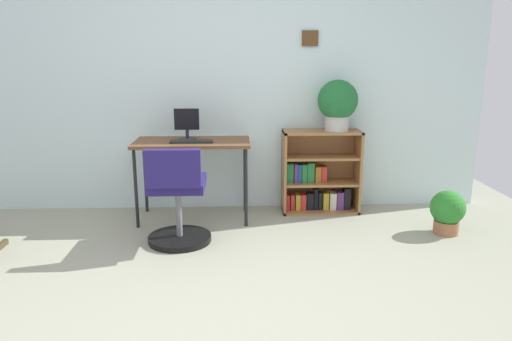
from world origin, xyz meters
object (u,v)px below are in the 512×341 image
object	(u,v)px
desk	(192,148)
potted_plant_on_shelf	(338,103)
potted_plant_floor	(447,211)
keyboard	(192,142)
bookshelf_low	(318,175)
monitor	(187,124)
office_chair	(178,201)

from	to	relation	value
desk	potted_plant_on_shelf	distance (m)	1.42
potted_plant_floor	desk	bearing A→B (deg)	167.58
keyboard	potted_plant_floor	world-z (taller)	keyboard
bookshelf_low	monitor	bearing A→B (deg)	-174.08
potted_plant_on_shelf	potted_plant_floor	size ratio (longest dim) A/B	1.26
office_chair	bookshelf_low	bearing A→B (deg)	32.82
desk	office_chair	world-z (taller)	office_chair
keyboard	office_chair	world-z (taller)	office_chair
potted_plant_on_shelf	potted_plant_floor	xyz separation A→B (m)	(0.85, -0.64, -0.86)
keyboard	office_chair	bearing A→B (deg)	-98.00
bookshelf_low	potted_plant_on_shelf	bearing A→B (deg)	-18.09
potted_plant_floor	office_chair	bearing A→B (deg)	-176.50
desk	bookshelf_low	distance (m)	1.27
keyboard	potted_plant_on_shelf	bearing A→B (deg)	9.86
office_chair	potted_plant_on_shelf	distance (m)	1.77
bookshelf_low	potted_plant_floor	world-z (taller)	bookshelf_low
desk	potted_plant_on_shelf	size ratio (longest dim) A/B	2.18
keyboard	bookshelf_low	distance (m)	1.30
potted_plant_on_shelf	bookshelf_low	bearing A→B (deg)	161.91
potted_plant_on_shelf	desk	bearing A→B (deg)	-173.68
bookshelf_low	desk	bearing A→B (deg)	-170.63
potted_plant_floor	monitor	bearing A→B (deg)	166.18
potted_plant_floor	keyboard	bearing A→B (deg)	169.68
monitor	bookshelf_low	xyz separation A→B (m)	(1.26, 0.13, -0.53)
monitor	keyboard	bearing A→B (deg)	-71.28
monitor	potted_plant_on_shelf	xyz separation A→B (m)	(1.41, 0.08, 0.18)
keyboard	office_chair	size ratio (longest dim) A/B	0.46
office_chair	bookshelf_low	size ratio (longest dim) A/B	1.03
monitor	potted_plant_on_shelf	distance (m)	1.42
office_chair	potted_plant_on_shelf	bearing A→B (deg)	28.51
potted_plant_on_shelf	monitor	bearing A→B (deg)	-176.69
bookshelf_low	office_chair	bearing A→B (deg)	-147.18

